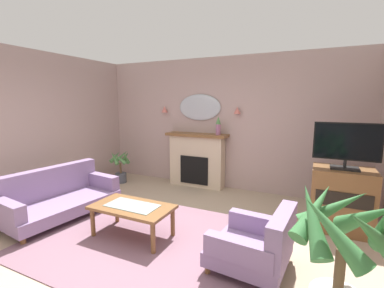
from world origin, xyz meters
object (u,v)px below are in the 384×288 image
object	(u,v)px
floral_couch	(58,196)
tv_flatscreen	(347,145)
potted_plant_corner_palm	(341,259)
potted_plant_small_fern	(121,166)
mantel_vase_right	(218,126)
armchair_near_fireplace	(258,244)
tv_cabinet	(341,199)
wall_mirror	(200,107)
wall_sconce_left	(165,109)
coffee_table	(132,210)
wall_sconce_right	(237,110)
fireplace	(197,160)

from	to	relation	value
floral_couch	tv_flatscreen	xyz separation A→B (m)	(4.09, 1.41, 0.93)
potted_plant_corner_palm	potted_plant_small_fern	bearing A→B (deg)	149.76
mantel_vase_right	tv_flatscreen	xyz separation A→B (m)	(2.21, -0.94, -0.10)
floral_couch	armchair_near_fireplace	bearing A→B (deg)	-0.64
tv_cabinet	tv_flatscreen	xyz separation A→B (m)	(0.00, -0.02, 0.80)
wall_mirror	wall_sconce_left	world-z (taller)	wall_mirror
mantel_vase_right	tv_cabinet	distance (m)	2.56
wall_sconce_left	coffee_table	bearing A→B (deg)	-68.38
wall_sconce_right	potted_plant_corner_palm	distance (m)	3.66
wall_mirror	tv_flatscreen	bearing A→B (deg)	-22.27
tv_cabinet	potted_plant_corner_palm	distance (m)	2.06
fireplace	tv_flatscreen	distance (m)	2.96
wall_sconce_left	wall_sconce_right	distance (m)	1.70
coffee_table	potted_plant_corner_palm	distance (m)	2.50
fireplace	armchair_near_fireplace	world-z (taller)	fireplace
wall_mirror	fireplace	bearing A→B (deg)	-90.00
wall_mirror	potted_plant_corner_palm	size ratio (longest dim) A/B	0.78
fireplace	floral_couch	size ratio (longest dim) A/B	0.76
mantel_vase_right	wall_sconce_left	world-z (taller)	wall_sconce_left
coffee_table	tv_flatscreen	size ratio (longest dim) A/B	1.31
wall_sconce_left	tv_flatscreen	xyz separation A→B (m)	(3.56, -1.06, -0.41)
wall_sconce_left	tv_cabinet	xyz separation A→B (m)	(3.56, -1.04, -1.21)
fireplace	tv_cabinet	xyz separation A→B (m)	(2.71, -0.95, -0.12)
tv_cabinet	potted_plant_small_fern	distance (m)	4.40
wall_mirror	armchair_near_fireplace	distance (m)	3.44
fireplace	mantel_vase_right	xyz separation A→B (m)	(0.50, -0.03, 0.78)
fireplace	tv_cabinet	distance (m)	2.87
wall_sconce_right	tv_cabinet	size ratio (longest dim) A/B	0.16
potted_plant_corner_palm	potted_plant_small_fern	size ratio (longest dim) A/B	1.61
wall_mirror	wall_sconce_left	bearing A→B (deg)	-176.63
floral_couch	mantel_vase_right	bearing A→B (deg)	51.35
floral_couch	fireplace	bearing A→B (deg)	59.89
mantel_vase_right	potted_plant_small_fern	distance (m)	2.42
mantel_vase_right	potted_plant_corner_palm	distance (m)	3.67
wall_sconce_right	coffee_table	xyz separation A→B (m)	(-0.71, -2.50, -1.28)
fireplace	mantel_vase_right	distance (m)	0.93
coffee_table	tv_flatscreen	world-z (taller)	tv_flatscreen
tv_flatscreen	potted_plant_corner_palm	world-z (taller)	tv_flatscreen
wall_sconce_left	wall_sconce_right	xyz separation A→B (m)	(1.70, 0.00, 0.00)
wall_mirror	armchair_near_fireplace	size ratio (longest dim) A/B	1.09
mantel_vase_right	wall_sconce_left	size ratio (longest dim) A/B	2.70
tv_flatscreen	wall_sconce_left	bearing A→B (deg)	163.42
potted_plant_small_fern	wall_sconce_left	bearing A→B (deg)	37.05
wall_sconce_right	potted_plant_small_fern	distance (m)	2.89
tv_flatscreen	potted_plant_small_fern	world-z (taller)	tv_flatscreen
mantel_vase_right	wall_sconce_right	bearing A→B (deg)	18.92
wall_mirror	floral_couch	xyz separation A→B (m)	(-1.38, -2.52, -1.39)
floral_couch	armchair_near_fireplace	xyz separation A→B (m)	(3.21, -0.04, -0.01)
wall_mirror	potted_plant_small_fern	xyz separation A→B (m)	(-1.67, -0.67, -1.33)
wall_sconce_left	potted_plant_small_fern	world-z (taller)	wall_sconce_left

